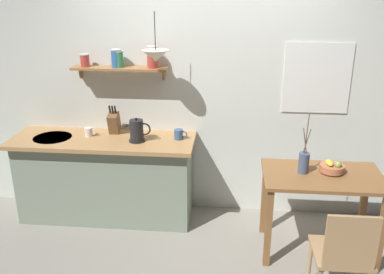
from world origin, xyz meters
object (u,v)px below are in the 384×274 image
at_px(fruit_bowl, 332,167).
at_px(pendant_lamp, 156,56).
at_px(dining_chair_near, 344,253).
at_px(coffee_mug_spare, 179,134).
at_px(dining_table, 322,188).
at_px(electric_kettle, 137,131).
at_px(knife_block, 114,122).
at_px(twig_vase, 304,162).
at_px(coffee_mug_by_sink, 89,132).

distance_m(fruit_bowl, pendant_lamp, 1.86).
distance_m(dining_chair_near, coffee_mug_spare, 1.86).
distance_m(dining_table, electric_kettle, 1.79).
bearing_deg(knife_block, dining_table, -15.51).
bearing_deg(twig_vase, coffee_mug_spare, 159.79).
bearing_deg(dining_table, knife_block, 164.49).
distance_m(coffee_mug_by_sink, pendant_lamp, 1.06).
height_order(twig_vase, knife_block, twig_vase).
bearing_deg(knife_block, coffee_mug_spare, -8.83).
bearing_deg(twig_vase, fruit_bowl, 6.01).
bearing_deg(coffee_mug_spare, electric_kettle, -166.30).
bearing_deg(knife_block, pendant_lamp, -19.99).
xyz_separation_m(dining_table, pendant_lamp, (-1.52, 0.38, 1.08)).
xyz_separation_m(dining_table, coffee_mug_by_sink, (-2.23, 0.45, 0.29)).
xyz_separation_m(dining_table, knife_block, (-2.00, 0.55, 0.37)).
bearing_deg(fruit_bowl, dining_table, -146.95).
relative_size(coffee_mug_by_sink, coffee_mug_spare, 0.91).
height_order(dining_table, electric_kettle, electric_kettle).
relative_size(fruit_bowl, twig_vase, 0.39).
relative_size(coffee_mug_by_sink, pendant_lamp, 0.27).
bearing_deg(fruit_bowl, dining_chair_near, -93.16).
relative_size(dining_table, coffee_mug_by_sink, 8.79).
bearing_deg(dining_table, fruit_bowl, 33.05).
relative_size(dining_chair_near, coffee_mug_by_sink, 7.41).
height_order(coffee_mug_by_sink, coffee_mug_spare, coffee_mug_spare).
bearing_deg(pendant_lamp, dining_table, -14.05).
xyz_separation_m(dining_chair_near, fruit_bowl, (0.04, 0.79, 0.33)).
bearing_deg(coffee_mug_by_sink, electric_kettle, -10.75).
height_order(dining_table, pendant_lamp, pendant_lamp).
height_order(dining_chair_near, fruit_bowl, fruit_bowl).
distance_m(electric_kettle, pendant_lamp, 0.75).
distance_m(dining_table, fruit_bowl, 0.21).
bearing_deg(fruit_bowl, twig_vase, -173.99).
relative_size(twig_vase, knife_block, 1.80).
relative_size(dining_table, dining_chair_near, 1.19).
bearing_deg(twig_vase, pendant_lamp, 165.27).
bearing_deg(fruit_bowl, coffee_mug_by_sink, 170.23).
distance_m(coffee_mug_spare, pendant_lamp, 0.81).
height_order(twig_vase, coffee_mug_spare, twig_vase).
height_order(electric_kettle, coffee_mug_spare, electric_kettle).
bearing_deg(twig_vase, electric_kettle, 168.06).
bearing_deg(pendant_lamp, electric_kettle, -172.32).
height_order(knife_block, coffee_mug_spare, knife_block).
distance_m(dining_table, twig_vase, 0.29).
height_order(dining_table, coffee_mug_spare, coffee_mug_spare).
xyz_separation_m(electric_kettle, coffee_mug_spare, (0.40, 0.10, -0.06)).
relative_size(fruit_bowl, pendant_lamp, 0.48).
bearing_deg(knife_block, fruit_bowl, -13.58).
height_order(electric_kettle, knife_block, knife_block).
bearing_deg(coffee_mug_by_sink, coffee_mug_spare, -0.07).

